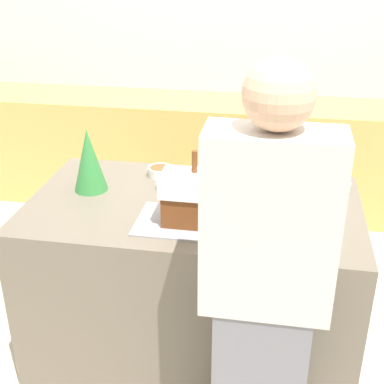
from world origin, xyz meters
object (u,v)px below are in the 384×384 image
candy_bowl_beside_tree (338,186)px  person (265,292)px  decorative_tree (89,160)px  cookbook (226,176)px  baking_tray (183,222)px  candy_bowl_far_left (160,171)px  candy_bowl_center_rear (318,206)px  gingerbread_house (183,196)px  mug (268,182)px  candy_bowl_near_tray_left (168,186)px

candy_bowl_beside_tree → person: person is taller
decorative_tree → cookbook: decorative_tree is taller
baking_tray → candy_bowl_far_left: bearing=114.1°
candy_bowl_far_left → candy_bowl_beside_tree: candy_bowl_far_left is taller
baking_tray → candy_bowl_center_rear: (0.60, 0.22, 0.02)m
gingerbread_house → candy_bowl_far_left: bearing=114.1°
baking_tray → gingerbread_house: (0.00, 0.00, 0.13)m
candy_bowl_far_left → mug: bearing=-7.2°
gingerbread_house → mug: (0.36, 0.41, -0.09)m
candy_bowl_near_tray_left → gingerbread_house: bearing=-66.8°
decorative_tree → cookbook: bearing=21.5°
person → baking_tray: bearing=130.2°
cookbook → person: person is taller
candy_bowl_center_rear → candy_bowl_near_tray_left: bearing=171.7°
candy_bowl_beside_tree → person: size_ratio=0.07×
gingerbread_house → candy_bowl_beside_tree: (0.70, 0.47, -0.11)m
candy_bowl_center_rear → candy_bowl_beside_tree: 0.27m
gingerbread_house → mug: bearing=49.1°
mug → decorative_tree: bearing=-170.4°
person → cookbook: bearing=104.4°
candy_bowl_far_left → mug: mug is taller
candy_bowl_center_rear → cookbook: candy_bowl_center_rear is taller
candy_bowl_far_left → person: size_ratio=0.08×
baking_tray → candy_bowl_far_left: 0.53m
candy_bowl_far_left → mug: size_ratio=1.33×
cookbook → person: size_ratio=0.12×
candy_bowl_far_left → baking_tray: bearing=-65.9°
gingerbread_house → mug: gingerbread_house is taller
baking_tray → person: bearing=-49.8°
candy_bowl_far_left → candy_bowl_center_rear: candy_bowl_far_left is taller
candy_bowl_center_rear → candy_bowl_beside_tree: (0.11, 0.25, 0.00)m
mug → candy_bowl_beside_tree: bearing=9.7°
decorative_tree → candy_bowl_beside_tree: bearing=9.6°
baking_tray → candy_bowl_beside_tree: size_ratio=3.27×
decorative_tree → candy_bowl_beside_tree: 1.25m
candy_bowl_far_left → candy_bowl_center_rear: bearing=-17.8°
decorative_tree → candy_bowl_far_left: bearing=36.0°
candy_bowl_center_rear → mug: bearing=141.8°
candy_bowl_far_left → candy_bowl_center_rear: size_ratio=1.30×
gingerbread_house → candy_bowl_far_left: size_ratio=2.49×
decorative_tree → candy_bowl_near_tray_left: 0.41m
candy_bowl_far_left → candy_bowl_near_tray_left: candy_bowl_far_left is taller
candy_bowl_far_left → person: person is taller
decorative_tree → candy_bowl_center_rear: bearing=-2.0°
baking_tray → candy_bowl_beside_tree: 0.85m
candy_bowl_far_left → mug: 0.58m
candy_bowl_center_rear → mug: mug is taller
baking_tray → decorative_tree: 0.61m
candy_bowl_beside_tree → gingerbread_house: bearing=-146.1°
cookbook → mug: bearing=-26.0°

